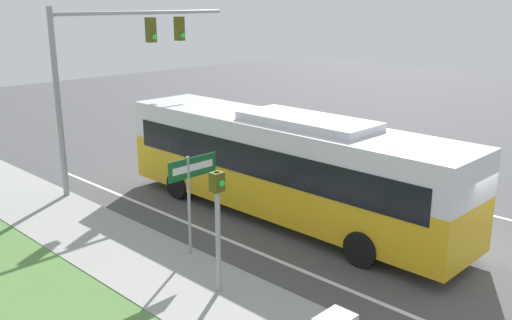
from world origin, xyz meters
The scene contains 6 objects.
ground_plane centered at (0.00, 0.00, 0.00)m, with size 80.00×80.00×0.00m, color #4C4C4F.
lane_divider_near centered at (-3.60, 0.00, 0.00)m, with size 0.14×30.00×0.01m.
bus centered at (-1.15, 5.39, 1.83)m, with size 2.67×12.12×3.35m.
signal_gantry centered at (-2.79, 11.94, 4.66)m, with size 7.34×0.41×6.44m.
pedestrian_signal centered at (-5.91, 3.14, 2.04)m, with size 0.28×0.34×2.99m.
street_sign centered at (-4.99, 5.18, 2.05)m, with size 1.55×0.08×2.80m.
Camera 1 is at (-13.85, -5.80, 6.62)m, focal length 40.00 mm.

